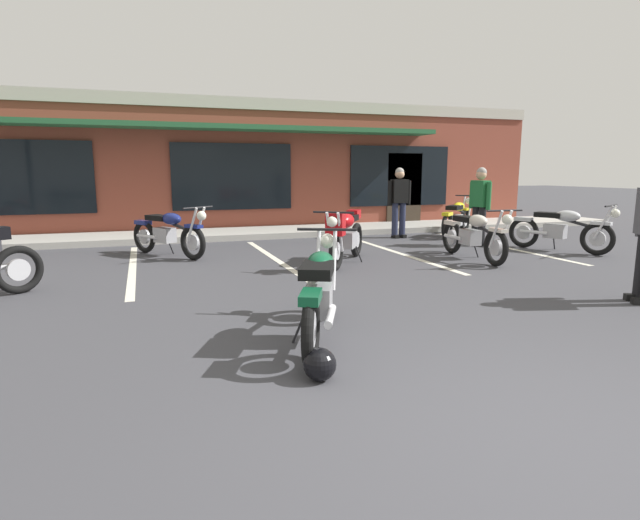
{
  "coord_description": "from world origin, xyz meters",
  "views": [
    {
      "loc": [
        -2.25,
        -2.16,
        1.6
      ],
      "look_at": [
        -0.28,
        3.52,
        0.55
      ],
      "focal_mm": 28.69,
      "sensor_mm": 36.0,
      "label": 1
    }
  ],
  "objects_px": {
    "motorcycle_black_cruiser": "(345,234)",
    "motorcycle_green_cafe_racer": "(168,232)",
    "motorcycle_cream_vintage": "(457,217)",
    "motorcycle_foreground_classic": "(320,292)",
    "motorcycle_blue_standard": "(473,234)",
    "person_in_shorts_foreground": "(480,202)",
    "person_by_back_row": "(399,198)",
    "helmet_on_pavement": "(320,364)",
    "motorcycle_silver_naked": "(560,228)"
  },
  "relations": [
    {
      "from": "motorcycle_black_cruiser",
      "to": "person_by_back_row",
      "type": "distance_m",
      "value": 3.87
    },
    {
      "from": "person_by_back_row",
      "to": "motorcycle_green_cafe_racer",
      "type": "bearing_deg",
      "value": -169.2
    },
    {
      "from": "motorcycle_foreground_classic",
      "to": "motorcycle_black_cruiser",
      "type": "distance_m",
      "value": 4.01
    },
    {
      "from": "motorcycle_silver_naked",
      "to": "motorcycle_cream_vintage",
      "type": "relative_size",
      "value": 1.12
    },
    {
      "from": "motorcycle_foreground_classic",
      "to": "motorcycle_cream_vintage",
      "type": "height_order",
      "value": "same"
    },
    {
      "from": "motorcycle_foreground_classic",
      "to": "motorcycle_cream_vintage",
      "type": "bearing_deg",
      "value": 47.55
    },
    {
      "from": "person_in_shorts_foreground",
      "to": "person_by_back_row",
      "type": "xyz_separation_m",
      "value": [
        -1.01,
        1.74,
        0.0
      ]
    },
    {
      "from": "motorcycle_black_cruiser",
      "to": "helmet_on_pavement",
      "type": "bearing_deg",
      "value": -114.17
    },
    {
      "from": "motorcycle_cream_vintage",
      "to": "person_by_back_row",
      "type": "distance_m",
      "value": 1.62
    },
    {
      "from": "motorcycle_blue_standard",
      "to": "motorcycle_green_cafe_racer",
      "type": "height_order",
      "value": "same"
    },
    {
      "from": "motorcycle_green_cafe_racer",
      "to": "motorcycle_cream_vintage",
      "type": "bearing_deg",
      "value": 7.2
    },
    {
      "from": "person_in_shorts_foreground",
      "to": "helmet_on_pavement",
      "type": "distance_m",
      "value": 8.06
    },
    {
      "from": "motorcycle_silver_naked",
      "to": "motorcycle_blue_standard",
      "type": "xyz_separation_m",
      "value": [
        -2.23,
        -0.24,
        0.0
      ]
    },
    {
      "from": "motorcycle_green_cafe_racer",
      "to": "helmet_on_pavement",
      "type": "height_order",
      "value": "motorcycle_green_cafe_racer"
    },
    {
      "from": "motorcycle_blue_standard",
      "to": "person_in_shorts_foreground",
      "type": "distance_m",
      "value": 1.95
    },
    {
      "from": "motorcycle_foreground_classic",
      "to": "motorcycle_cream_vintage",
      "type": "relative_size",
      "value": 1.12
    },
    {
      "from": "motorcycle_black_cruiser",
      "to": "person_by_back_row",
      "type": "xyz_separation_m",
      "value": [
        2.54,
        2.88,
        0.42
      ]
    },
    {
      "from": "helmet_on_pavement",
      "to": "motorcycle_silver_naked",
      "type": "bearing_deg",
      "value": 34.04
    },
    {
      "from": "motorcycle_blue_standard",
      "to": "helmet_on_pavement",
      "type": "bearing_deg",
      "value": -136.12
    },
    {
      "from": "motorcycle_silver_naked",
      "to": "person_in_shorts_foreground",
      "type": "xyz_separation_m",
      "value": [
        -1.05,
        1.23,
        0.49
      ]
    },
    {
      "from": "motorcycle_green_cafe_racer",
      "to": "helmet_on_pavement",
      "type": "distance_m",
      "value": 6.49
    },
    {
      "from": "person_by_back_row",
      "to": "helmet_on_pavement",
      "type": "height_order",
      "value": "person_by_back_row"
    },
    {
      "from": "motorcycle_foreground_classic",
      "to": "person_by_back_row",
      "type": "xyz_separation_m",
      "value": [
        4.27,
        6.5,
        0.49
      ]
    },
    {
      "from": "person_in_shorts_foreground",
      "to": "person_by_back_row",
      "type": "distance_m",
      "value": 2.01
    },
    {
      "from": "motorcycle_silver_naked",
      "to": "helmet_on_pavement",
      "type": "relative_size",
      "value": 7.55
    },
    {
      "from": "motorcycle_foreground_classic",
      "to": "person_by_back_row",
      "type": "relative_size",
      "value": 1.18
    },
    {
      "from": "motorcycle_green_cafe_racer",
      "to": "helmet_on_pavement",
      "type": "relative_size",
      "value": 7.01
    },
    {
      "from": "motorcycle_blue_standard",
      "to": "person_by_back_row",
      "type": "distance_m",
      "value": 3.25
    },
    {
      "from": "person_by_back_row",
      "to": "helmet_on_pavement",
      "type": "xyz_separation_m",
      "value": [
        -4.6,
        -7.47,
        -0.82
      ]
    },
    {
      "from": "motorcycle_cream_vintage",
      "to": "person_in_shorts_foreground",
      "type": "xyz_separation_m",
      "value": [
        -0.53,
        -1.59,
        0.49
      ]
    },
    {
      "from": "motorcycle_silver_naked",
      "to": "person_by_back_row",
      "type": "distance_m",
      "value": 3.65
    },
    {
      "from": "motorcycle_green_cafe_racer",
      "to": "person_by_back_row",
      "type": "bearing_deg",
      "value": 10.8
    },
    {
      "from": "motorcycle_black_cruiser",
      "to": "helmet_on_pavement",
      "type": "distance_m",
      "value": 5.04
    },
    {
      "from": "motorcycle_silver_naked",
      "to": "motorcycle_blue_standard",
      "type": "height_order",
      "value": "same"
    },
    {
      "from": "person_in_shorts_foreground",
      "to": "motorcycle_green_cafe_racer",
      "type": "bearing_deg",
      "value": 173.68
    },
    {
      "from": "motorcycle_silver_naked",
      "to": "person_in_shorts_foreground",
      "type": "distance_m",
      "value": 1.69
    },
    {
      "from": "motorcycle_foreground_classic",
      "to": "person_in_shorts_foreground",
      "type": "height_order",
      "value": "person_in_shorts_foreground"
    },
    {
      "from": "motorcycle_foreground_classic",
      "to": "person_by_back_row",
      "type": "bearing_deg",
      "value": 56.72
    },
    {
      "from": "motorcycle_blue_standard",
      "to": "motorcycle_green_cafe_racer",
      "type": "xyz_separation_m",
      "value": [
        -5.23,
        2.18,
        0.0
      ]
    },
    {
      "from": "motorcycle_foreground_classic",
      "to": "motorcycle_green_cafe_racer",
      "type": "xyz_separation_m",
      "value": [
        -1.13,
        5.47,
        0.0
      ]
    },
    {
      "from": "motorcycle_silver_naked",
      "to": "motorcycle_green_cafe_racer",
      "type": "bearing_deg",
      "value": 165.43
    },
    {
      "from": "motorcycle_blue_standard",
      "to": "person_in_shorts_foreground",
      "type": "height_order",
      "value": "person_in_shorts_foreground"
    },
    {
      "from": "motorcycle_cream_vintage",
      "to": "motorcycle_green_cafe_racer",
      "type": "bearing_deg",
      "value": -172.8
    },
    {
      "from": "motorcycle_black_cruiser",
      "to": "motorcycle_green_cafe_racer",
      "type": "distance_m",
      "value": 3.41
    },
    {
      "from": "motorcycle_cream_vintage",
      "to": "motorcycle_foreground_classic",
      "type": "bearing_deg",
      "value": -132.45
    },
    {
      "from": "motorcycle_black_cruiser",
      "to": "motorcycle_green_cafe_racer",
      "type": "relative_size",
      "value": 0.99
    },
    {
      "from": "motorcycle_black_cruiser",
      "to": "motorcycle_cream_vintage",
      "type": "xyz_separation_m",
      "value": [
        4.08,
        2.73,
        -0.07
      ]
    },
    {
      "from": "motorcycle_silver_naked",
      "to": "helmet_on_pavement",
      "type": "distance_m",
      "value": 8.04
    },
    {
      "from": "motorcycle_black_cruiser",
      "to": "helmet_on_pavement",
      "type": "xyz_separation_m",
      "value": [
        -2.06,
        -4.58,
        -0.4
      ]
    },
    {
      "from": "motorcycle_black_cruiser",
      "to": "person_in_shorts_foreground",
      "type": "bearing_deg",
      "value": 17.82
    }
  ]
}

